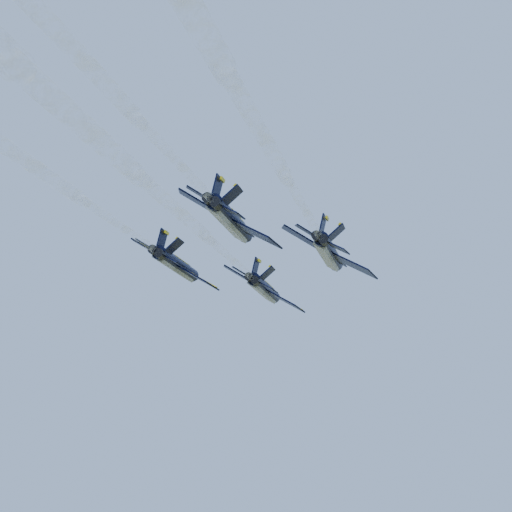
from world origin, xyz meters
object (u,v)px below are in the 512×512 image
at_px(jet_slot, 231,221).
at_px(jet_left, 177,266).
at_px(jet_lead, 265,290).
at_px(jet_right, 329,254).

bearing_deg(jet_slot, jet_left, 127.33).
xyz_separation_m(jet_lead, jet_right, (12.80, -10.99, 0.00)).
bearing_deg(jet_lead, jet_slot, -87.62).
xyz_separation_m(jet_lead, jet_left, (-6.66, -13.88, 0.00)).
distance_m(jet_left, jet_slot, 16.82).
xyz_separation_m(jet_right, jet_slot, (-6.95, -14.13, 0.00)).
bearing_deg(jet_slot, jet_lead, 92.38).
relative_size(jet_left, jet_slot, 1.00).
height_order(jet_lead, jet_slot, same).
distance_m(jet_lead, jet_slot, 25.79).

